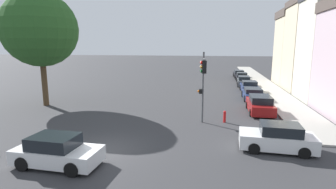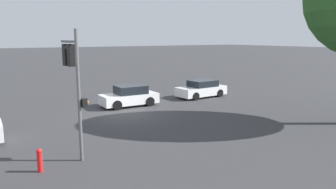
{
  "view_description": "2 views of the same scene",
  "coord_description": "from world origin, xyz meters",
  "views": [
    {
      "loc": [
        6.3,
        -12.96,
        5.78
      ],
      "look_at": [
        2.81,
        5.01,
        2.4
      ],
      "focal_mm": 28.0,
      "sensor_mm": 36.0,
      "label": 1
    },
    {
      "loc": [
        9.09,
        19.49,
        5.04
      ],
      "look_at": [
        0.16,
        5.49,
        2.13
      ],
      "focal_mm": 35.0,
      "sensor_mm": 36.0,
      "label": 2
    }
  ],
  "objects": [
    {
      "name": "traffic_signal",
      "position": [
        5.18,
        6.25,
        3.7
      ],
      "size": [
        0.69,
        1.6,
        5.37
      ],
      "rotation": [
        0.0,
        0.0,
        3.26
      ],
      "color": "#515456",
      "rests_on": "ground_plane"
    },
    {
      "name": "crossing_car_1",
      "position": [
        -1.32,
        -2.16,
        0.72
      ],
      "size": [
        4.23,
        2.06,
        1.52
      ],
      "rotation": [
        0.0,
        0.0,
        -0.03
      ],
      "color": "silver",
      "rests_on": "ground_plane"
    },
    {
      "name": "crossing_car_2",
      "position": [
        -8.15,
        -2.21,
        0.68
      ],
      "size": [
        4.44,
        2.14,
        1.43
      ],
      "rotation": [
        0.0,
        0.0,
        0.05
      ],
      "color": "silver",
      "rests_on": "ground_plane"
    },
    {
      "name": "ground_plane",
      "position": [
        0.0,
        0.0,
        0.0
      ],
      "size": [
        300.0,
        300.0,
        0.0
      ],
      "primitive_type": "plane",
      "color": "#333335"
    },
    {
      "name": "fire_hydrant",
      "position": [
        6.86,
        6.98,
        0.49
      ],
      "size": [
        0.22,
        0.22,
        0.92
      ],
      "color": "red",
      "rests_on": "ground_plane"
    }
  ]
}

